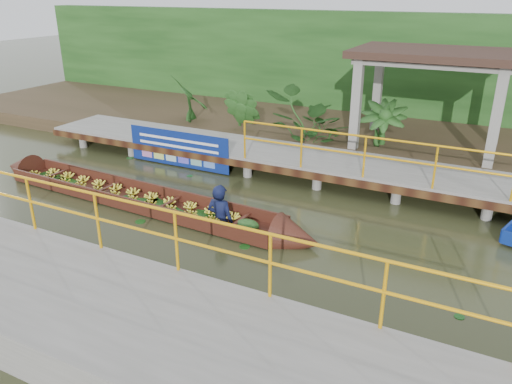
% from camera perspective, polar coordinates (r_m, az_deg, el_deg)
% --- Properties ---
extents(ground, '(80.00, 80.00, 0.00)m').
position_cam_1_polar(ground, '(11.00, -2.92, -3.44)').
color(ground, '#2C3018').
rests_on(ground, ground).
extents(land_strip, '(30.00, 8.00, 0.45)m').
position_cam_1_polar(land_strip, '(17.43, 9.44, 6.88)').
color(land_strip, '#362C1B').
rests_on(land_strip, ground).
extents(far_dock, '(16.00, 2.06, 1.66)m').
position_cam_1_polar(far_dock, '(13.67, 4.25, 3.94)').
color(far_dock, slate).
rests_on(far_dock, ground).
extents(near_dock, '(18.00, 2.40, 1.73)m').
position_cam_1_polar(near_dock, '(7.41, -12.69, -15.44)').
color(near_dock, slate).
rests_on(near_dock, ground).
extents(pavilion, '(4.40, 3.00, 3.00)m').
position_cam_1_polar(pavilion, '(15.13, 19.75, 13.62)').
color(pavilion, slate).
rests_on(pavilion, ground).
extents(foliage_backdrop, '(30.00, 0.80, 4.00)m').
position_cam_1_polar(foliage_backdrop, '(19.42, 12.14, 13.62)').
color(foliage_backdrop, '#163A12').
rests_on(foliage_backdrop, ground).
extents(vendor_boat, '(9.48, 1.38, 2.12)m').
position_cam_1_polar(vendor_boat, '(11.94, -12.30, -0.55)').
color(vendor_boat, '#37180F').
rests_on(vendor_boat, ground).
extents(blue_banner, '(3.28, 0.04, 1.02)m').
position_cam_1_polar(blue_banner, '(14.32, -8.86, 4.91)').
color(blue_banner, navy).
rests_on(blue_banner, ground).
extents(tropical_plants, '(14.28, 1.28, 1.61)m').
position_cam_1_polar(tropical_plants, '(14.72, 12.73, 7.92)').
color(tropical_plants, '#163A12').
rests_on(tropical_plants, ground).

